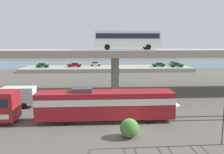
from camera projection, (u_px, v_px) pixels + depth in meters
ground_plane at (129, 133)px, 24.36m from camera, size 260.00×260.00×0.00m
rail_strip_near at (125, 122)px, 27.61m from camera, size 110.00×0.12×0.12m
rail_strip_far at (124, 118)px, 28.99m from camera, size 110.00×0.12×0.12m
train_locomotive at (112, 103)px, 27.88m from camera, size 17.67×3.04×4.18m
highway_overpass at (115, 54)px, 42.97m from camera, size 96.00×10.44×8.24m
transit_bus_on_overpass at (127, 38)px, 42.03m from camera, size 12.00×2.68×3.40m
service_truck_west at (13, 96)px, 33.78m from camera, size 6.80×2.46×3.04m
pier_parking_lot at (107, 69)px, 78.53m from camera, size 56.93×12.97×1.22m
parked_car_0 at (174, 64)px, 82.25m from camera, size 4.37×1.97×1.50m
parked_car_1 at (96, 64)px, 81.06m from camera, size 4.07×1.87×1.50m
parked_car_2 at (43, 65)px, 76.27m from camera, size 4.06×1.82×1.50m
parked_car_3 at (159, 64)px, 78.66m from camera, size 4.28×1.90×1.50m
parked_car_4 at (75, 65)px, 77.36m from camera, size 4.67×1.90×1.50m
parked_car_5 at (176, 65)px, 77.42m from camera, size 4.36×1.92×1.50m
harbor_water at (105, 64)px, 101.32m from camera, size 140.00×36.00×0.01m
shrub_right at (130, 128)px, 23.10m from camera, size 1.95×1.95×1.95m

